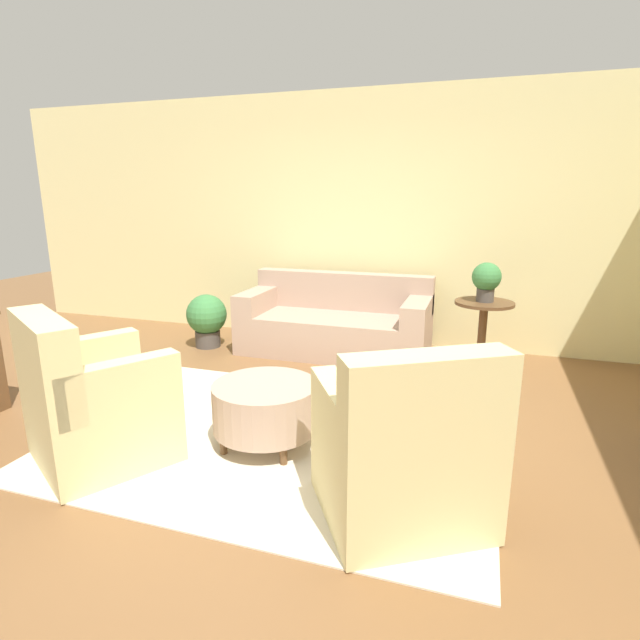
% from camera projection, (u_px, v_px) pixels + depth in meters
% --- Properties ---
extents(ground_plane, '(16.00, 16.00, 0.00)m').
position_uv_depth(ground_plane, '(276.00, 439.00, 3.53)').
color(ground_plane, brown).
extents(wall_back, '(9.28, 0.12, 2.80)m').
position_uv_depth(wall_back, '(366.00, 220.00, 5.68)').
color(wall_back, beige).
rests_on(wall_back, ground_plane).
extents(rug, '(2.97, 2.17, 0.01)m').
position_uv_depth(rug, '(276.00, 438.00, 3.53)').
color(rug, beige).
rests_on(rug, ground_plane).
extents(couch, '(2.02, 0.89, 0.83)m').
position_uv_depth(couch, '(336.00, 324.00, 5.45)').
color(couch, tan).
rests_on(couch, ground_plane).
extents(armchair_left, '(1.08, 1.07, 0.98)m').
position_uv_depth(armchair_left, '(92.00, 405.00, 3.17)').
color(armchair_left, beige).
rests_on(armchair_left, rug).
extents(armchair_right, '(1.08, 1.07, 0.98)m').
position_uv_depth(armchair_right, '(405.00, 454.00, 2.57)').
color(armchair_right, beige).
rests_on(armchair_right, rug).
extents(ottoman_table, '(0.72, 0.72, 0.44)m').
position_uv_depth(ottoman_table, '(266.00, 406.00, 3.38)').
color(ottoman_table, tan).
rests_on(ottoman_table, rug).
extents(side_table, '(0.56, 0.56, 0.69)m').
position_uv_depth(side_table, '(483.00, 323.00, 4.83)').
color(side_table, brown).
rests_on(side_table, ground_plane).
extents(potted_plant_on_side_table, '(0.27, 0.27, 0.38)m').
position_uv_depth(potted_plant_on_side_table, '(486.00, 279.00, 4.72)').
color(potted_plant_on_side_table, '#4C4742').
rests_on(potted_plant_on_side_table, side_table).
extents(potted_plant_floor, '(0.45, 0.45, 0.60)m').
position_uv_depth(potted_plant_floor, '(207.00, 318.00, 5.61)').
color(potted_plant_floor, '#4C4742').
rests_on(potted_plant_floor, ground_plane).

